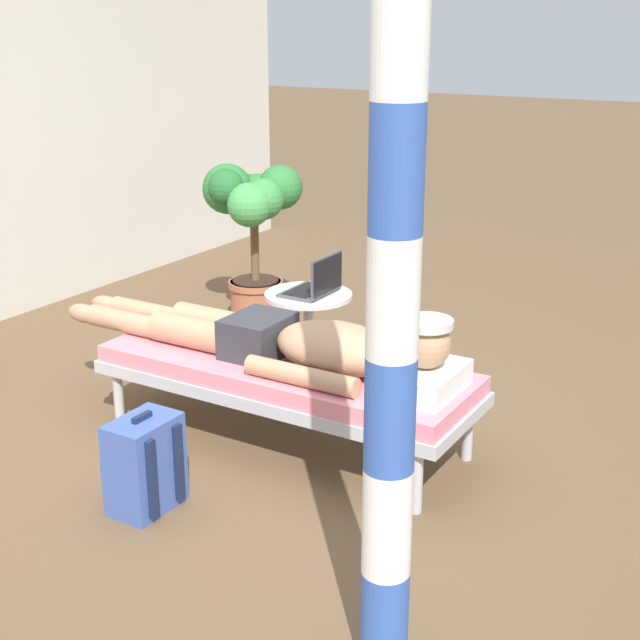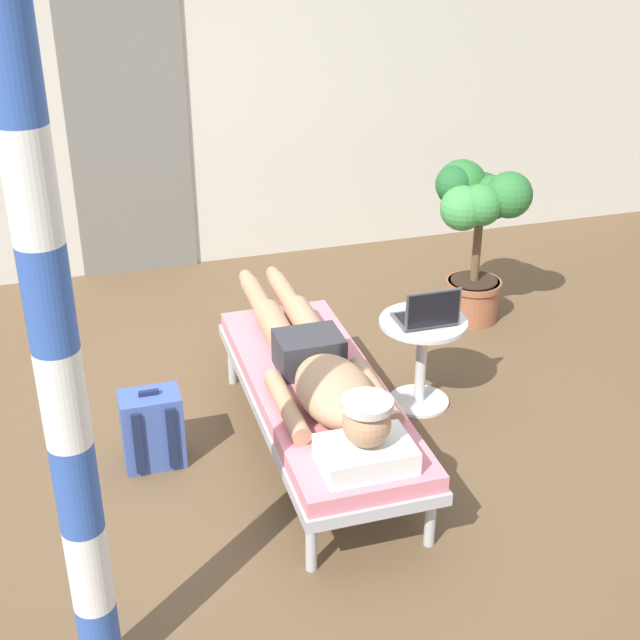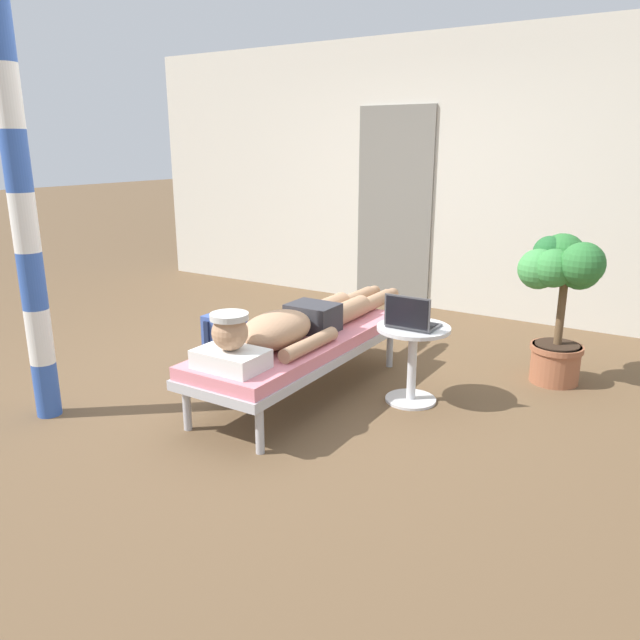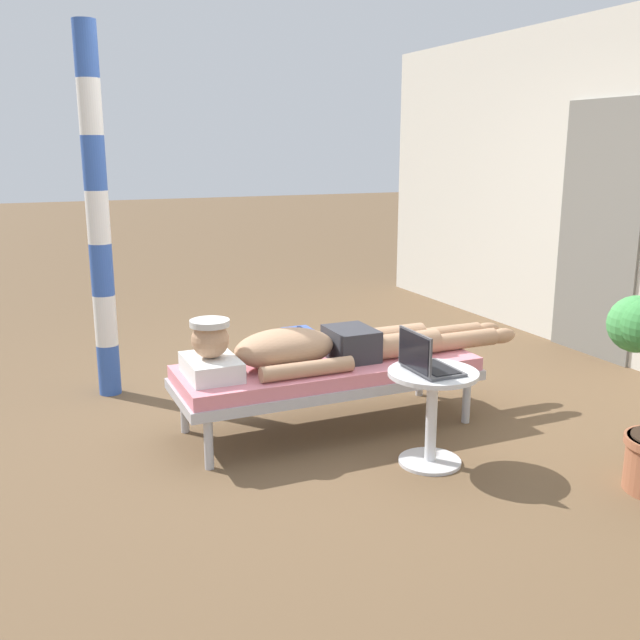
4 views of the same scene
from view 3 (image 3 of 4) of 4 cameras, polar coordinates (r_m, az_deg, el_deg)
The scene contains 10 objects.
ground_plane at distance 4.50m, azimuth -2.83°, elevation -5.66°, with size 40.00×40.00×0.00m, color brown.
house_wall_back at distance 6.40m, azimuth 12.37°, elevation 12.92°, with size 7.60×0.20×2.70m, color beige.
house_door_panel at distance 6.55m, azimuth 6.93°, elevation 10.33°, with size 0.84×0.03×2.04m, color slate.
lounge_chair at distance 4.14m, azimuth -1.80°, elevation -2.49°, with size 0.65×1.84×0.42m.
person_reclining at distance 4.06m, azimuth -2.19°, elevation -0.35°, with size 0.53×2.17×0.33m.
side_table at distance 4.08m, azimuth 8.62°, elevation -2.85°, with size 0.48×0.48×0.52m.
laptop at distance 3.96m, azimuth 8.46°, elevation 0.04°, with size 0.31×0.24×0.23m.
backpack at distance 4.80m, azimuth -8.78°, elevation -1.94°, with size 0.30×0.26×0.42m.
potted_plant at distance 4.60m, azimuth 21.67°, elevation 3.18°, with size 0.57×0.60×1.06m.
porch_post at distance 4.02m, azimuth -25.82°, elevation 8.17°, with size 0.15×0.15×2.44m.
Camera 3 is at (2.41, -3.41, 1.67)m, focal length 34.36 mm.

